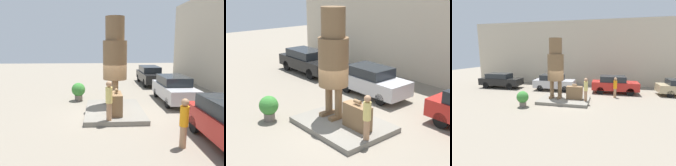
# 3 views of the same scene
# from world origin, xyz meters

# --- Properties ---
(ground_plane) EXTENTS (60.00, 60.00, 0.00)m
(ground_plane) POSITION_xyz_m (0.00, 0.00, 0.00)
(ground_plane) COLOR gray
(pedestal) EXTENTS (3.95, 2.97, 0.23)m
(pedestal) POSITION_xyz_m (0.00, 0.00, 0.11)
(pedestal) COLOR slate
(pedestal) RESTS_ON ground_plane
(statue_figure) EXTENTS (1.30, 1.30, 4.81)m
(statue_figure) POSITION_xyz_m (-0.75, 0.08, 3.04)
(statue_figure) COLOR brown
(statue_figure) RESTS_ON pedestal
(giant_suitcase) EXTENTS (1.28, 0.50, 1.24)m
(giant_suitcase) POSITION_xyz_m (0.81, 0.05, 0.75)
(giant_suitcase) COLOR brown
(giant_suitcase) RESTS_ON pedestal
(tourist) EXTENTS (0.30, 0.30, 1.79)m
(tourist) POSITION_xyz_m (1.75, -0.35, 1.21)
(tourist) COLOR #A87A56
(tourist) RESTS_ON pedestal
(parked_car_black) EXTENTS (4.63, 1.72, 1.61)m
(parked_car_black) POSITION_xyz_m (-8.20, 3.78, 0.86)
(parked_car_black) COLOR black
(parked_car_black) RESTS_ON ground_plane
(parked_car_silver) EXTENTS (4.21, 1.76, 1.62)m
(parked_car_silver) POSITION_xyz_m (-2.03, 3.88, 0.85)
(parked_car_silver) COLOR #B7B7BC
(parked_car_silver) RESTS_ON ground_plane
(planter_pot) EXTENTS (0.86, 0.86, 1.17)m
(planter_pot) POSITION_xyz_m (-2.64, -2.12, 0.67)
(planter_pot) COLOR #70665B
(planter_pot) RESTS_ON ground_plane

